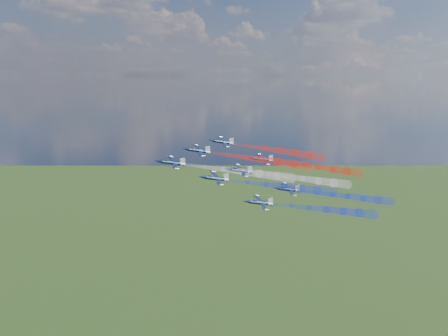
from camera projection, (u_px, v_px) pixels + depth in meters
jet_lead at (171, 163)px, 168.21m from camera, size 12.65×10.85×7.47m
trail_lead at (242, 172)px, 178.63m from camera, size 40.75×12.54×12.11m
jet_inner_left at (215, 178)px, 165.72m from camera, size 12.65×10.85×7.47m
trail_inner_left at (284, 187)px, 176.14m from camera, size 40.75×12.54×12.11m
jet_inner_right at (197, 151)px, 180.93m from camera, size 12.65×10.85×7.47m
trail_inner_right at (262, 160)px, 191.35m from camera, size 40.75×12.54×12.11m
jet_outer_left at (259, 203)px, 163.01m from camera, size 12.65×10.85×7.47m
trail_outer_left at (327, 210)px, 173.43m from camera, size 40.75×12.54×12.11m
jet_center_third at (240, 171)px, 177.89m from camera, size 12.65×10.85×7.47m
trail_center_third at (303, 179)px, 188.31m from camera, size 40.75×12.54×12.11m
jet_outer_right at (222, 142)px, 196.32m from camera, size 12.65×10.85×7.47m
trail_outer_right at (280, 151)px, 206.74m from camera, size 40.75×12.54×12.11m
jet_rear_left at (287, 189)px, 177.24m from camera, size 12.65×10.85×7.47m
trail_rear_left at (348, 196)px, 187.65m from camera, size 40.75×12.54×12.11m
jet_rear_right at (261, 159)px, 193.86m from camera, size 12.65×10.85×7.47m
trail_rear_right at (318, 167)px, 204.28m from camera, size 40.75×12.54×12.11m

